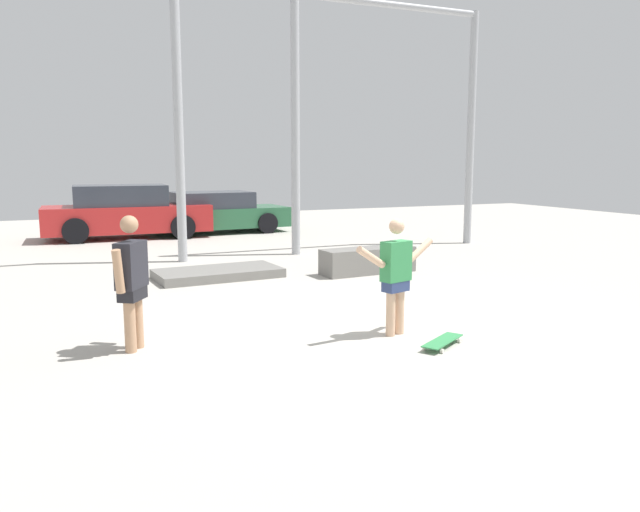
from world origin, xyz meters
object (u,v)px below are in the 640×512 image
(skateboarder, at_px, (396,272))
(skateboard, at_px, (443,341))
(manual_pad, at_px, (218,273))
(bystander, at_px, (132,278))
(parked_car_red, at_px, (126,213))
(grind_box, at_px, (368,260))
(parked_car_green, at_px, (216,213))

(skateboarder, height_order, skateboard, skateboarder)
(manual_pad, xyz_separation_m, bystander, (-2.06, -4.03, 0.77))
(skateboard, bearing_deg, parked_car_red, 68.66)
(grind_box, relative_size, bystander, 1.21)
(bystander, bearing_deg, manual_pad, -172.98)
(skateboarder, distance_m, bystander, 3.18)
(manual_pad, height_order, parked_car_red, parked_car_red)
(skateboard, height_order, bystander, bystander)
(skateboard, relative_size, parked_car_green, 0.18)
(skateboard, height_order, grind_box, grind_box)
(skateboarder, height_order, parked_car_red, parked_car_red)
(parked_car_green, xyz_separation_m, bystander, (-3.91, -11.28, 0.24))
(skateboard, bearing_deg, grind_box, 41.08)
(parked_car_red, relative_size, bystander, 2.92)
(skateboarder, relative_size, parked_car_green, 0.35)
(manual_pad, height_order, parked_car_green, parked_car_green)
(grind_box, bearing_deg, parked_car_green, 96.86)
(skateboarder, xyz_separation_m, manual_pad, (-1.05, 4.71, -0.73))
(skateboarder, xyz_separation_m, grind_box, (1.76, 3.99, -0.56))
(bystander, bearing_deg, parked_car_green, -165.07)
(parked_car_green, relative_size, bystander, 2.70)
(manual_pad, relative_size, parked_car_red, 0.50)
(parked_car_red, bearing_deg, grind_box, -61.97)
(grind_box, xyz_separation_m, parked_car_red, (-3.61, 7.70, 0.47))
(grind_box, height_order, parked_car_red, parked_car_red)
(bystander, bearing_deg, parked_car_red, -152.44)
(skateboarder, height_order, bystander, bystander)
(skateboarder, height_order, manual_pad, skateboarder)
(grind_box, xyz_separation_m, parked_car_green, (-0.96, 7.96, 0.36))
(skateboarder, distance_m, skateboard, 1.04)
(skateboard, bearing_deg, parked_car_green, 56.49)
(parked_car_green, distance_m, bystander, 11.94)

